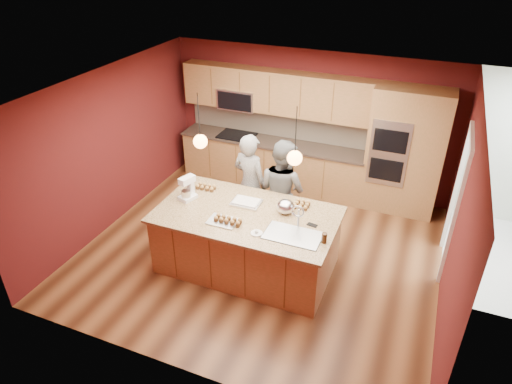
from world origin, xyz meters
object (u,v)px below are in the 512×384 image
at_px(stand_mixer, 188,189).
at_px(island, 248,240).
at_px(person_left, 250,184).
at_px(person_right, 282,190).
at_px(mixing_bowl, 286,207).

bearing_deg(stand_mixer, island, 14.55).
distance_m(island, person_left, 1.13).
relative_size(person_left, person_right, 1.00).
distance_m(person_left, mixing_bowl, 1.18).
height_order(person_left, person_right, person_left).
xyz_separation_m(person_right, stand_mixer, (-1.20, -0.94, 0.25)).
distance_m(person_right, mixing_bowl, 0.84).
bearing_deg(person_left, stand_mixer, 70.79).
distance_m(island, stand_mixer, 1.20).
bearing_deg(person_left, person_right, -165.11).
bearing_deg(mixing_bowl, person_left, 139.35).
height_order(stand_mixer, mixing_bowl, stand_mixer).
xyz_separation_m(island, stand_mixer, (-1.01, 0.06, 0.64)).
height_order(person_left, stand_mixer, person_left).
relative_size(island, person_left, 1.50).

